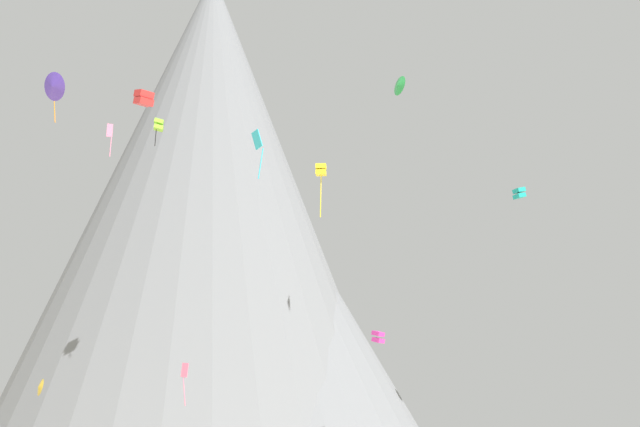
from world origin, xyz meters
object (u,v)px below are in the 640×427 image
(kite_cyan_mid, at_px, (258,144))
(kite_indigo_high, at_px, (53,86))
(kite_rainbow_low, at_px, (185,375))
(kite_red_high, at_px, (144,98))
(kite_green_high, at_px, (398,85))
(kite_lime_high, at_px, (159,125))
(kite_orange_high, at_px, (55,82))
(kite_gold_low, at_px, (39,387))
(kite_teal_high, at_px, (519,193))
(kite_yellow_mid, at_px, (321,171))
(kite_magenta_low, at_px, (378,337))
(kite_pink_high, at_px, (110,134))
(rock_massif, at_px, (211,237))

(kite_cyan_mid, height_order, kite_indigo_high, kite_indigo_high)
(kite_rainbow_low, bearing_deg, kite_red_high, 160.85)
(kite_green_high, distance_m, kite_lime_high, 24.81)
(kite_indigo_high, bearing_deg, kite_red_high, 22.65)
(kite_indigo_high, bearing_deg, kite_lime_high, 102.38)
(kite_cyan_mid, height_order, kite_rainbow_low, kite_cyan_mid)
(kite_indigo_high, distance_m, kite_green_high, 35.54)
(kite_green_high, distance_m, kite_orange_high, 33.95)
(kite_gold_low, bearing_deg, kite_lime_high, 55.22)
(kite_teal_high, relative_size, kite_indigo_high, 0.59)
(kite_orange_high, bearing_deg, kite_green_high, 131.11)
(kite_yellow_mid, height_order, kite_green_high, kite_green_high)
(kite_teal_high, relative_size, kite_rainbow_low, 0.37)
(kite_indigo_high, bearing_deg, kite_cyan_mid, 16.76)
(kite_rainbow_low, bearing_deg, kite_magenta_low, -89.76)
(kite_gold_low, xyz_separation_m, kite_green_high, (33.64, -0.52, 30.75))
(kite_pink_high, relative_size, kite_lime_high, 1.13)
(kite_green_high, bearing_deg, kite_indigo_high, -84.33)
(kite_cyan_mid, relative_size, kite_magenta_low, 2.58)
(kite_cyan_mid, xyz_separation_m, kite_pink_high, (-13.23, 16.45, 6.35))
(rock_massif, distance_m, kite_green_high, 39.99)
(rock_massif, distance_m, kite_pink_high, 39.24)
(kite_rainbow_low, bearing_deg, kite_orange_high, 97.74)
(rock_massif, bearing_deg, kite_yellow_mid, -77.21)
(kite_orange_high, bearing_deg, kite_indigo_high, 48.08)
(kite_yellow_mid, bearing_deg, rock_massif, 113.52)
(kite_orange_high, bearing_deg, kite_magenta_low, 138.19)
(kite_cyan_mid, distance_m, kite_magenta_low, 30.34)
(rock_massif, distance_m, kite_rainbow_low, 39.02)
(rock_massif, xyz_separation_m, kite_pink_high, (-8.04, -38.40, 0.64))
(kite_pink_high, bearing_deg, kite_orange_high, -157.15)
(kite_yellow_mid, distance_m, kite_rainbow_low, 23.66)
(kite_yellow_mid, xyz_separation_m, kite_teal_high, (24.64, 21.41, 4.99))
(kite_magenta_low, height_order, kite_lime_high, kite_lime_high)
(rock_massif, bearing_deg, kite_magenta_low, -58.66)
(kite_orange_high, bearing_deg, rock_massif, -165.37)
(kite_yellow_mid, bearing_deg, kite_indigo_high, -162.64)
(kite_red_high, height_order, kite_yellow_mid, kite_red_high)
(kite_green_high, bearing_deg, kite_lime_high, -109.37)
(kite_gold_low, distance_m, kite_green_high, 45.58)
(kite_pink_high, relative_size, kite_green_high, 1.43)
(kite_teal_high, distance_m, kite_green_high, 19.44)
(kite_red_high, bearing_deg, kite_teal_high, -2.02)
(kite_teal_high, bearing_deg, kite_orange_high, -96.46)
(kite_gold_low, bearing_deg, kite_green_high, 62.18)
(kite_rainbow_low, relative_size, kite_lime_high, 1.41)
(kite_red_high, height_order, kite_rainbow_low, kite_red_high)
(kite_cyan_mid, distance_m, kite_lime_high, 24.33)
(kite_cyan_mid, xyz_separation_m, kite_green_high, (14.81, 21.39, 14.61))
(kite_gold_low, bearing_deg, kite_orange_high, -26.69)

